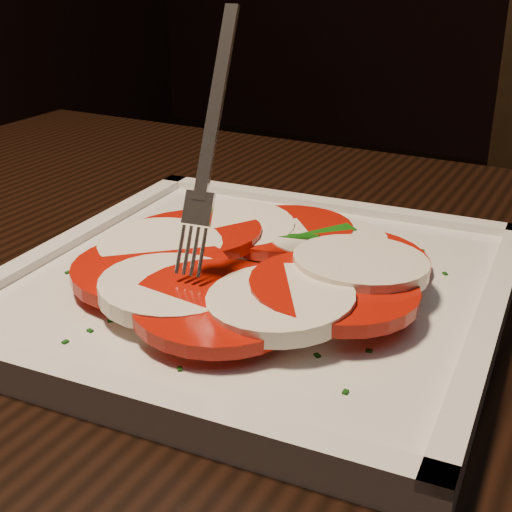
% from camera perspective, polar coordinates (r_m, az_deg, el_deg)
% --- Properties ---
extents(table, '(1.23, 0.85, 0.75)m').
position_cam_1_polar(table, '(0.47, 8.92, -17.76)').
color(table, black).
rests_on(table, ground).
extents(plate, '(0.33, 0.33, 0.01)m').
position_cam_1_polar(plate, '(0.46, 0.00, -2.57)').
color(plate, white).
rests_on(plate, table).
extents(caprese_salad, '(0.24, 0.25, 0.03)m').
position_cam_1_polar(caprese_salad, '(0.45, 0.00, -0.46)').
color(caprese_salad, '#BC0D04').
rests_on(caprese_salad, plate).
extents(fork, '(0.04, 0.08, 0.14)m').
position_cam_1_polar(fork, '(0.42, -3.15, 9.67)').
color(fork, white).
rests_on(fork, caprese_salad).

